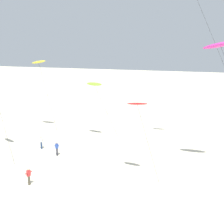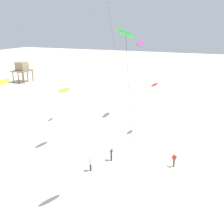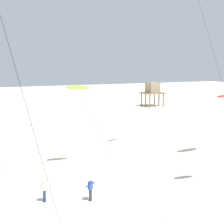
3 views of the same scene
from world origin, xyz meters
The scene contains 10 objects.
ground_plane centered at (0.00, 0.00, 0.00)m, with size 260.00×260.00×0.00m, color beige.
kite_yellow centered at (-10.66, 13.84, 10.32)m, with size 3.85×0.99×10.78m.
kite_lime centered at (-1.42, 12.87, 7.63)m, with size 4.92×0.98×7.97m.
kite_red centered at (7.20, 3.15, 7.35)m, with size 3.33×0.93×7.64m.
kite_magenta centered at (14.00, 7.38, 12.68)m, with size 6.87×1.12×13.33m.
kite_green centered at (-9.57, 1.79, 14.74)m, with size 4.59×1.25×15.42m.
kite_flyer_nearest centered at (-3.12, 5.63, 0.89)m, with size 0.70×0.69×1.67m.
kite_flyer_middle centered at (-6.15, 6.90, 0.89)m, with size 0.65×0.63×1.67m.
kite_flyer_furthest centered at (-1.73, -1.58, 0.89)m, with size 0.68×0.69×1.67m.
stilt_house centered at (29.26, 46.45, 4.06)m, with size 4.81×4.63×5.70m.
Camera 2 is at (-28.38, -4.77, 15.50)m, focal length 40.90 mm.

